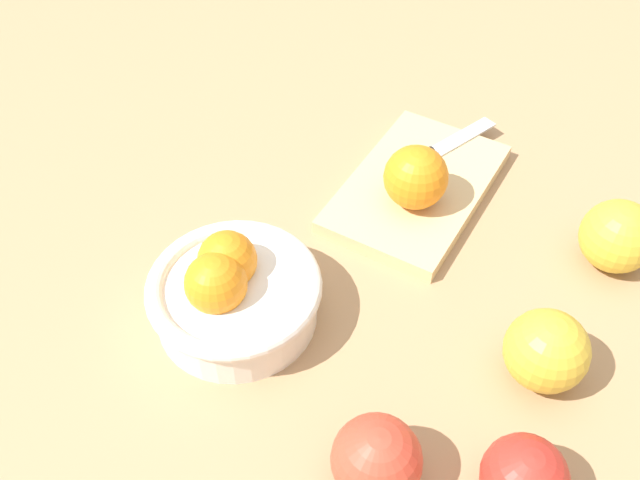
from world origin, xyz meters
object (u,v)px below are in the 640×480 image
at_px(bowl, 233,292).
at_px(orange_on_board, 416,177).
at_px(apple_front_left_2, 376,460).
at_px(apple_front_left_3, 524,478).
at_px(knife, 438,149).
at_px(cutting_board, 416,188).
at_px(apple_front_right, 618,236).
at_px(apple_front_left, 546,351).

relative_size(bowl, orange_on_board, 2.38).
relative_size(orange_on_board, apple_front_left_2, 0.96).
relative_size(orange_on_board, apple_front_left_3, 1.02).
relative_size(knife, apple_front_left_3, 1.90).
xyz_separation_m(cutting_board, apple_front_left_2, (-0.37, -0.06, 0.03)).
bearing_deg(bowl, knife, -24.89).
relative_size(bowl, apple_front_left_2, 2.28).
height_order(orange_on_board, apple_front_left_2, orange_on_board).
bearing_deg(apple_front_right, cutting_board, 80.90).
xyz_separation_m(orange_on_board, knife, (0.10, -0.01, -0.03)).
bearing_deg(apple_front_left, cutting_board, 39.55).
distance_m(apple_front_left_2, apple_front_left_3, 0.12).
bearing_deg(cutting_board, apple_front_left_3, -153.04).
xyz_separation_m(bowl, orange_on_board, (0.21, -0.14, 0.02)).
height_order(apple_front_left_3, apple_front_right, apple_front_right).
xyz_separation_m(knife, apple_front_left_3, (-0.41, -0.17, 0.01)).
relative_size(cutting_board, apple_front_left_2, 3.16).
distance_m(bowl, apple_front_left_3, 0.33).
bearing_deg(apple_front_left, apple_front_left_3, 179.57).
distance_m(bowl, apple_front_left, 0.31).
xyz_separation_m(apple_front_left_2, apple_front_right, (0.34, -0.18, 0.00)).
height_order(apple_front_left, apple_front_left_2, apple_front_left).
bearing_deg(orange_on_board, knife, -4.38).
bearing_deg(apple_front_left_3, apple_front_left, -0.43).
bearing_deg(apple_front_left, orange_on_board, 43.97).
distance_m(cutting_board, knife, 0.07).
height_order(apple_front_left_2, apple_front_left_3, apple_front_left_2).
bearing_deg(apple_front_right, orange_on_board, 89.16).
bearing_deg(cutting_board, bowl, 151.49).
bearing_deg(orange_on_board, apple_front_left_2, -171.14).
height_order(orange_on_board, apple_front_left_3, orange_on_board).
bearing_deg(apple_front_right, apple_front_left, 162.81).
bearing_deg(cutting_board, apple_front_left, -140.45).
bearing_deg(apple_front_left_3, cutting_board, 26.96).
bearing_deg(apple_front_left_2, bowl, 56.38).
bearing_deg(bowl, cutting_board, -28.51).
bearing_deg(bowl, apple_front_left_2, -123.62).
bearing_deg(orange_on_board, apple_front_right, -90.84).
xyz_separation_m(cutting_board, orange_on_board, (-0.03, -0.00, 0.05)).
relative_size(orange_on_board, apple_front_left, 0.93).
xyz_separation_m(bowl, apple_front_left_2, (-0.13, -0.19, 0.00)).
relative_size(apple_front_left_3, apple_front_right, 0.90).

